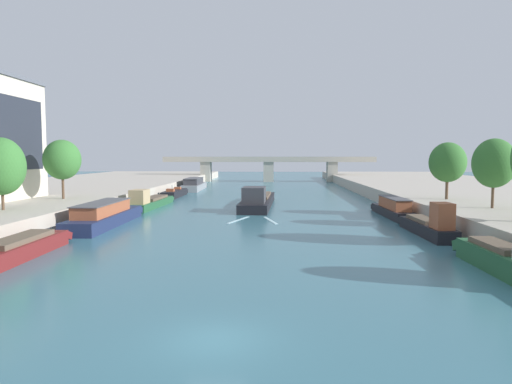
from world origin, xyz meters
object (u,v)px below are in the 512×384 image
moored_boat_left_lone (175,193)px  tree_right_midway (494,163)px  moored_boat_left_midway (150,202)px  tree_left_second (1,166)px  moored_boat_left_downstream (4,249)px  moored_boat_right_near (507,258)px  moored_boat_left_end (194,185)px  tree_right_third (448,162)px  tree_left_past_mid (62,160)px  bridge_far (269,166)px  barge_midriver (258,200)px  moored_boat_right_downstream (428,225)px  moored_boat_left_upstream (105,215)px  moored_boat_right_second (393,208)px

moored_boat_left_lone → tree_right_midway: size_ratio=1.77×
moored_boat_left_lone → moored_boat_left_midway: bearing=-88.9°
tree_left_second → tree_right_midway: bearing=4.5°
moored_boat_left_downstream → moored_boat_right_near: moored_boat_left_downstream is taller
moored_boat_left_downstream → moored_boat_left_end: size_ratio=0.85×
moored_boat_left_downstream → tree_right_third: bearing=34.5°
tree_right_midway → moored_boat_left_midway: bearing=156.5°
moored_boat_left_midway → moored_boat_left_end: moored_boat_left_midway is taller
tree_left_past_mid → bridge_far: (23.35, 76.41, -2.23)m
tree_left_past_mid → moored_boat_left_midway: bearing=49.0°
barge_midriver → tree_right_midway: size_ratio=3.27×
moored_boat_right_downstream → moored_boat_left_lone: bearing=129.2°
tree_left_second → tree_left_past_mid: size_ratio=0.97×
moored_boat_right_near → moored_boat_left_downstream: bearing=177.8°
barge_midriver → moored_boat_left_downstream: moored_boat_left_downstream is taller
moored_boat_right_near → moored_boat_right_downstream: bearing=91.0°
moored_boat_left_upstream → bridge_far: size_ratio=0.27×
moored_boat_right_second → tree_right_midway: (7.49, -8.71, 5.49)m
moored_boat_left_upstream → tree_right_third: (38.00, 9.23, 5.38)m
moored_boat_right_near → tree_right_third: size_ratio=1.53×
moored_boat_right_near → moored_boat_right_second: size_ratio=0.81×
moored_boat_left_end → bridge_far: (15.33, 33.12, 3.42)m
moored_boat_left_lone → tree_right_midway: bearing=-41.2°
tree_left_past_mid → tree_right_midway: tree_left_past_mid is taller
moored_boat_left_lone → moored_boat_right_downstream: size_ratio=1.08×
barge_midriver → moored_boat_left_upstream: size_ratio=1.37×
moored_boat_left_midway → moored_boat_left_end: bearing=89.9°
moored_boat_left_upstream → tree_left_second: tree_left_second is taller
barge_midriver → moored_boat_left_downstream: (-15.35, -35.56, 0.03)m
moored_boat_right_near → moored_boat_left_end: bearing=114.6°
moored_boat_left_midway → tree_left_past_mid: (-7.95, -9.13, 5.90)m
bridge_far → barge_midriver: bearing=-90.3°
barge_midriver → tree_left_second: (-23.39, -22.45, 5.22)m
moored_boat_right_near → moored_boat_right_downstream: 13.55m
tree_right_third → tree_right_midway: bearing=-83.9°
moored_boat_left_lone → tree_left_past_mid: bearing=-105.9°
moored_boat_left_midway → moored_boat_left_end: size_ratio=0.95×
moored_boat_left_end → bridge_far: bearing=65.2°
barge_midriver → moored_boat_left_midway: bearing=-173.5°
moored_boat_left_lone → moored_boat_right_near: moored_boat_right_near is taller
moored_boat_left_upstream → moored_boat_right_second: moored_boat_left_upstream is taller
barge_midriver → moored_boat_left_downstream: bearing=-113.3°
moored_boat_left_downstream → tree_left_second: 16.24m
moored_boat_left_lone → moored_boat_left_end: 16.72m
moored_boat_right_near → bridge_far: bearing=99.0°
moored_boat_left_end → bridge_far: bridge_far is taller
moored_boat_left_upstream → bridge_far: bearing=79.7°
moored_boat_left_downstream → moored_boat_right_downstream: (31.70, 12.34, -0.04)m
barge_midriver → tree_right_midway: tree_right_midway is taller
barge_midriver → moored_boat_left_end: 35.74m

